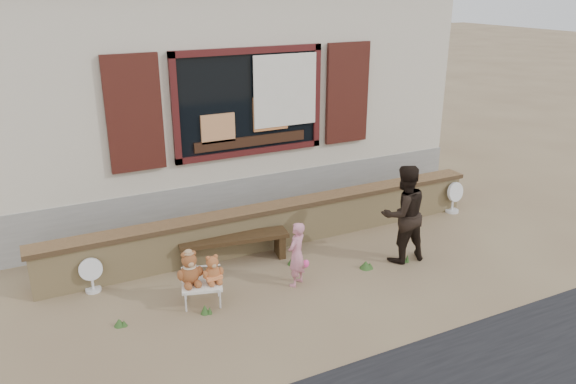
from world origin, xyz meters
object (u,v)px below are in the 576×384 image
teddy_bear_right (212,268)px  adult (403,214)px  bench (234,243)px  folding_chair (202,284)px  teddy_bear_left (189,267)px  child (297,254)px

teddy_bear_right → adult: adult is taller
teddy_bear_right → adult: size_ratio=0.26×
bench → folding_chair: bench is taller
folding_chair → teddy_bear_right: (0.13, -0.04, 0.22)m
teddy_bear_left → teddy_bear_right: teddy_bear_left is taller
teddy_bear_left → adult: bearing=13.1°
bench → child: child is taller
adult → folding_chair: bearing=0.9°
folding_chair → teddy_bear_left: teddy_bear_left is taller
bench → adult: size_ratio=1.11×
bench → folding_chair: size_ratio=2.70×
bench → adult: (2.21, -1.01, 0.43)m
teddy_bear_right → child: bearing=13.4°
bench → teddy_bear_right: 1.15m
teddy_bear_left → bench: bearing=59.2°
teddy_bear_left → child: 1.43m
bench → teddy_bear_left: bearing=-127.9°
teddy_bear_right → bench: bearing=71.5°
bench → teddy_bear_left: 1.27m
child → teddy_bear_left: bearing=-38.3°
folding_chair → teddy_bear_right: teddy_bear_right is taller
bench → folding_chair: bearing=-122.1°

